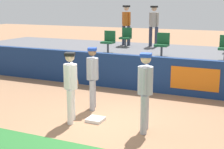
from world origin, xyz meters
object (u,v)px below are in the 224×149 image
Objects in this scene: player_coach_visitor at (145,87)px; seat_front_center at (162,43)px; first_base at (95,120)px; player_fielder_home at (71,82)px; spectator_capped at (126,22)px; player_runner_visitor at (93,74)px; spectator_hooded at (154,23)px; seat_front_left at (109,40)px; seat_back_left at (126,36)px.

player_coach_visitor is 2.16× the size of seat_front_center.
first_base is 1.68m from player_coach_visitor.
first_base is 1.13m from player_fielder_home.
seat_front_center is 0.47× the size of spectator_capped.
player_runner_visitor is 6.38m from spectator_hooded.
seat_front_left reaches higher than player_runner_visitor.
player_fielder_home is at bearing 111.14° from spectator_hooded.
spectator_hooded is (-2.11, 7.26, 0.98)m from player_coach_visitor.
spectator_hooded is (1.07, 2.40, 0.57)m from seat_front_left.
player_runner_visitor is 2.09m from player_coach_visitor.
spectator_capped reaches higher than player_coach_visitor.
spectator_hooded is (-0.26, 7.42, 1.02)m from player_fielder_home.
seat_front_left and seat_front_center have the same top height.
player_coach_visitor is at bearing -5.12° from first_base.
player_fielder_home is 1.12m from player_runner_visitor.
player_runner_visitor is 2.05× the size of seat_front_center.
spectator_capped reaches higher than seat_front_center.
spectator_hooded reaches higher than first_base.
player_fielder_home is at bearing 123.83° from spectator_capped.
spectator_hooded is at bearing 114.51° from seat_front_center.
seat_front_center is 2.82m from seat_back_left.
spectator_capped reaches higher than player_fielder_home.
seat_back_left is at bearing 140.30° from seat_front_center.
player_runner_visitor is (0.00, 1.12, -0.01)m from player_fielder_home.
seat_front_left is at bearing 117.20° from spectator_capped.
seat_back_left reaches higher than player_runner_visitor.
player_fielder_home is 7.49m from spectator_hooded.
spectator_capped reaches higher than spectator_hooded.
spectator_capped is (-2.06, 7.10, 2.00)m from first_base.
seat_front_left is 0.47× the size of spectator_hooded.
player_coach_visitor is 2.16× the size of seat_front_left.
seat_back_left is at bearing 171.50° from player_runner_visitor.
seat_front_left reaches higher than first_base.
seat_front_center is at bearing 146.21° from player_runner_visitor.
player_fielder_home is 1.86m from player_coach_visitor.
spectator_capped is (-1.55, 6.25, 1.04)m from player_runner_visitor.
spectator_hooded is at bearing 65.89° from seat_front_left.
player_fielder_home reaches higher than player_runner_visitor.
player_runner_visitor is at bearing 121.38° from first_base.
player_coach_visitor is 1.01× the size of spectator_capped.
player_runner_visitor reaches higher than first_base.
spectator_capped is (-0.21, 2.35, 0.57)m from seat_front_left.
player_coach_visitor is (1.85, 0.16, 0.05)m from player_fielder_home.
seat_front_left is at bearing 85.05° from spectator_hooded.
spectator_capped reaches higher than seat_back_left.
seat_front_center reaches higher than player_fielder_home.
player_fielder_home is 2.08× the size of seat_front_left.
player_coach_visitor reaches higher than first_base.
player_runner_visitor is 5.86m from seat_back_left.
player_coach_visitor is at bearing 125.35° from spectator_hooded.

